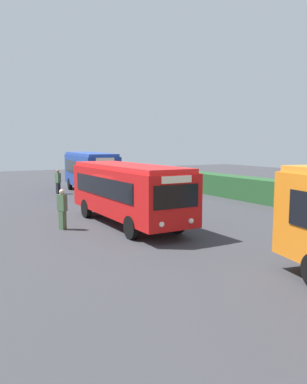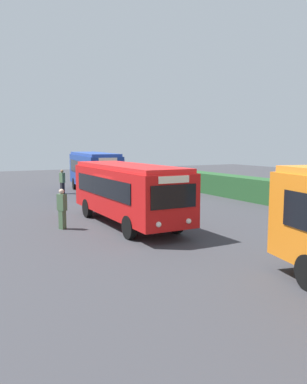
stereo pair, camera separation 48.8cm
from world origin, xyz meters
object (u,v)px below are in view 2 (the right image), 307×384
(person_left, at_px, (62,181))
(person_center, at_px, (62,208))
(bus_blue, at_px, (93,170))
(bus_red, at_px, (127,190))

(person_left, bearing_deg, person_center, -120.77)
(person_left, xyz_separation_m, person_center, (12.87, -3.44, -0.01))
(bus_blue, height_order, bus_red, bus_blue)
(bus_blue, xyz_separation_m, person_center, (12.06, -5.80, -0.87))
(bus_red, distance_m, person_center, 3.25)
(person_center, bearing_deg, bus_red, -37.31)
(bus_blue, distance_m, bus_red, 12.84)
(bus_blue, height_order, person_center, bus_blue)
(bus_blue, xyz_separation_m, person_left, (-0.81, -2.36, -0.86))
(bus_red, xyz_separation_m, person_center, (-0.50, -3.13, -0.72))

